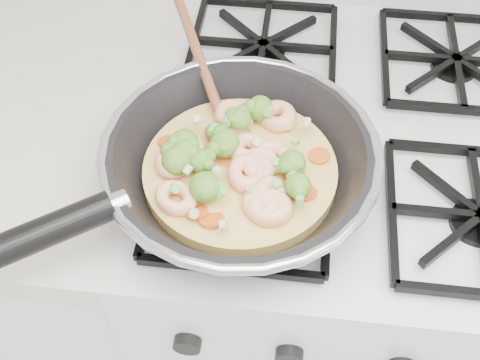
# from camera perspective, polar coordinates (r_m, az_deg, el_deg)

# --- Properties ---
(stove) EXTENTS (0.60, 0.60, 0.92)m
(stove) POSITION_cam_1_polar(r_m,az_deg,el_deg) (1.24, 7.89, -9.45)
(stove) COLOR silver
(stove) RESTS_ON ground
(skillet) EXTENTS (0.46, 0.50, 0.10)m
(skillet) POSITION_cam_1_polar(r_m,az_deg,el_deg) (0.75, -0.43, 1.49)
(skillet) COLOR black
(skillet) RESTS_ON stove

